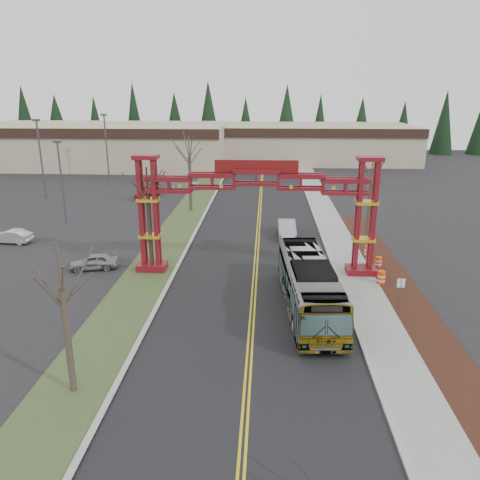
# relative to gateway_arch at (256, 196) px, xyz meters

# --- Properties ---
(ground) EXTENTS (200.00, 200.00, 0.00)m
(ground) POSITION_rel_gateway_arch_xyz_m (-0.00, -18.00, -5.98)
(ground) COLOR black
(ground) RESTS_ON ground
(road) EXTENTS (12.00, 110.00, 0.02)m
(road) POSITION_rel_gateway_arch_xyz_m (-0.00, 7.00, -5.97)
(road) COLOR black
(road) RESTS_ON ground
(lane_line_left) EXTENTS (0.12, 100.00, 0.01)m
(lane_line_left) POSITION_rel_gateway_arch_xyz_m (-0.12, 7.00, -5.96)
(lane_line_left) COLOR gold
(lane_line_left) RESTS_ON road
(lane_line_right) EXTENTS (0.12, 100.00, 0.01)m
(lane_line_right) POSITION_rel_gateway_arch_xyz_m (0.12, 7.00, -5.96)
(lane_line_right) COLOR gold
(lane_line_right) RESTS_ON road
(curb_right) EXTENTS (0.30, 110.00, 0.15)m
(curb_right) POSITION_rel_gateway_arch_xyz_m (6.15, 7.00, -5.91)
(curb_right) COLOR #A8A7A3
(curb_right) RESTS_ON ground
(sidewalk_right) EXTENTS (2.60, 110.00, 0.14)m
(sidewalk_right) POSITION_rel_gateway_arch_xyz_m (7.60, 7.00, -5.91)
(sidewalk_right) COLOR gray
(sidewalk_right) RESTS_ON ground
(landscape_strip) EXTENTS (2.60, 50.00, 0.12)m
(landscape_strip) POSITION_rel_gateway_arch_xyz_m (10.20, -8.00, -5.92)
(landscape_strip) COLOR black
(landscape_strip) RESTS_ON ground
(grass_median) EXTENTS (4.00, 110.00, 0.08)m
(grass_median) POSITION_rel_gateway_arch_xyz_m (-8.00, 7.00, -5.94)
(grass_median) COLOR #364E27
(grass_median) RESTS_ON ground
(curb_left) EXTENTS (0.30, 110.00, 0.15)m
(curb_left) POSITION_rel_gateway_arch_xyz_m (-6.15, 7.00, -5.91)
(curb_left) COLOR #A8A7A3
(curb_left) RESTS_ON ground
(gateway_arch) EXTENTS (18.20, 1.60, 8.90)m
(gateway_arch) POSITION_rel_gateway_arch_xyz_m (0.00, 0.00, 0.00)
(gateway_arch) COLOR maroon
(gateway_arch) RESTS_ON ground
(retail_building_west) EXTENTS (46.00, 22.30, 7.50)m
(retail_building_west) POSITION_rel_gateway_arch_xyz_m (-30.00, 53.96, -2.22)
(retail_building_west) COLOR tan
(retail_building_west) RESTS_ON ground
(retail_building_east) EXTENTS (38.00, 20.30, 7.00)m
(retail_building_east) POSITION_rel_gateway_arch_xyz_m (10.00, 61.95, -2.47)
(retail_building_east) COLOR tan
(retail_building_east) RESTS_ON ground
(conifer_treeline) EXTENTS (116.10, 5.60, 13.00)m
(conifer_treeline) POSITION_rel_gateway_arch_xyz_m (0.25, 74.00, 0.50)
(conifer_treeline) COLOR black
(conifer_treeline) RESTS_ON ground
(transit_bus) EXTENTS (3.58, 12.03, 3.31)m
(transit_bus) POSITION_rel_gateway_arch_xyz_m (3.52, -6.22, -4.33)
(transit_bus) COLOR #ADAFB5
(transit_bus) RESTS_ON ground
(silver_sedan) EXTENTS (1.76, 4.71, 1.54)m
(silver_sedan) POSITION_rel_gateway_arch_xyz_m (2.74, 9.59, -5.21)
(silver_sedan) COLOR #A5A8AD
(silver_sedan) RESTS_ON ground
(parked_car_near_a) EXTENTS (3.95, 2.31, 1.26)m
(parked_car_near_a) POSITION_rel_gateway_arch_xyz_m (-12.59, 0.00, -5.35)
(parked_car_near_a) COLOR gray
(parked_car_near_a) RESTS_ON ground
(parked_car_near_b) EXTENTS (3.87, 1.57, 1.25)m
(parked_car_near_b) POSITION_rel_gateway_arch_xyz_m (-22.52, 6.05, -5.36)
(parked_car_near_b) COLOR silver
(parked_car_near_b) RESTS_ON ground
(parked_car_mid_a) EXTENTS (2.82, 5.13, 1.41)m
(parked_car_mid_a) POSITION_rel_gateway_arch_xyz_m (-14.74, 25.85, -5.28)
(parked_car_mid_a) COLOR maroon
(parked_car_mid_a) RESTS_ON ground
(parked_car_far_a) EXTENTS (4.84, 2.18, 1.54)m
(parked_car_far_a) POSITION_rel_gateway_arch_xyz_m (-11.00, 31.14, -5.21)
(parked_car_far_a) COLOR #A1A4A9
(parked_car_far_a) RESTS_ON ground
(bare_tree_median_near) EXTENTS (3.06, 3.06, 7.23)m
(bare_tree_median_near) POSITION_rel_gateway_arch_xyz_m (-8.00, -15.41, -0.81)
(bare_tree_median_near) COLOR #382D26
(bare_tree_median_near) RESTS_ON ground
(bare_tree_median_mid) EXTENTS (3.23, 3.23, 8.02)m
(bare_tree_median_mid) POSITION_rel_gateway_arch_xyz_m (-8.00, -0.04, -0.13)
(bare_tree_median_mid) COLOR #382D26
(bare_tree_median_mid) RESTS_ON ground
(bare_tree_median_far) EXTENTS (3.50, 3.50, 8.56)m
(bare_tree_median_far) POSITION_rel_gateway_arch_xyz_m (-8.00, 19.14, 0.23)
(bare_tree_median_far) COLOR #382D26
(bare_tree_median_far) RESTS_ON ground
(bare_tree_right_far) EXTENTS (3.13, 3.13, 7.35)m
(bare_tree_right_far) POSITION_rel_gateway_arch_xyz_m (10.00, 8.09, -0.73)
(bare_tree_right_far) COLOR #382D26
(bare_tree_right_far) RESTS_ON ground
(light_pole_near) EXTENTS (0.74, 0.37, 8.52)m
(light_pole_near) POSITION_rel_gateway_arch_xyz_m (-20.46, 13.35, -1.05)
(light_pole_near) COLOR #3F3F44
(light_pole_near) RESTS_ON ground
(light_pole_mid) EXTENTS (0.87, 0.43, 10.01)m
(light_pole_mid) POSITION_rel_gateway_arch_xyz_m (-28.04, 24.91, -0.19)
(light_pole_mid) COLOR #3F3F44
(light_pole_mid) RESTS_ON ground
(light_pole_far) EXTENTS (0.87, 0.44, 10.06)m
(light_pole_far) POSITION_rel_gateway_arch_xyz_m (-23.95, 38.08, -0.16)
(light_pole_far) COLOR #3F3F44
(light_pole_far) RESTS_ON ground
(street_sign) EXTENTS (0.49, 0.06, 2.14)m
(street_sign) POSITION_rel_gateway_arch_xyz_m (9.24, -5.97, -4.44)
(street_sign) COLOR #3F3F44
(street_sign) RESTS_ON ground
(barrel_south) EXTENTS (0.57, 0.57, 1.06)m
(barrel_south) POSITION_rel_gateway_arch_xyz_m (9.05, -1.93, -5.45)
(barrel_south) COLOR #F6480D
(barrel_south) RESTS_ON ground
(barrel_mid) EXTENTS (0.49, 0.49, 0.90)m
(barrel_mid) POSITION_rel_gateway_arch_xyz_m (9.64, 1.57, -5.53)
(barrel_mid) COLOR #F6480D
(barrel_mid) RESTS_ON ground
(barrel_north) EXTENTS (0.55, 0.55, 1.02)m
(barrel_north) POSITION_rel_gateway_arch_xyz_m (9.28, 3.98, -5.47)
(barrel_north) COLOR #F6480D
(barrel_north) RESTS_ON ground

